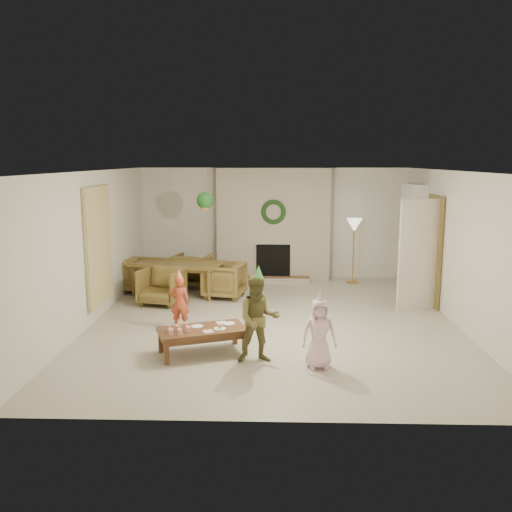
{
  "coord_description": "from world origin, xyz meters",
  "views": [
    {
      "loc": [
        -0.02,
        -8.72,
        2.69
      ],
      "look_at": [
        -0.3,
        0.4,
        1.05
      ],
      "focal_mm": 37.95,
      "sensor_mm": 36.0,
      "label": 1
    }
  ],
  "objects_px": {
    "child_red": "(180,303)",
    "child_plaid": "(259,319)",
    "dining_chair_far": "(192,270)",
    "dining_chair_right": "(224,280)",
    "child_pink": "(319,334)",
    "dining_table": "(178,279)",
    "dining_chair_near": "(162,286)",
    "coffee_table_top": "(202,330)",
    "dining_chair_left": "(142,275)"
  },
  "relations": [
    {
      "from": "dining_chair_far",
      "to": "dining_chair_right",
      "type": "bearing_deg",
      "value": 141.34
    },
    {
      "from": "dining_table",
      "to": "child_plaid",
      "type": "distance_m",
      "value": 4.03
    },
    {
      "from": "dining_chair_near",
      "to": "coffee_table_top",
      "type": "xyz_separation_m",
      "value": [
        1.1,
        -2.61,
        -0.0
      ]
    },
    {
      "from": "dining_chair_near",
      "to": "dining_table",
      "type": "bearing_deg",
      "value": 90.0
    },
    {
      "from": "dining_chair_left",
      "to": "dining_chair_right",
      "type": "relative_size",
      "value": 1.0
    },
    {
      "from": "dining_chair_near",
      "to": "dining_chair_left",
      "type": "height_order",
      "value": "same"
    },
    {
      "from": "child_red",
      "to": "coffee_table_top",
      "type": "bearing_deg",
      "value": 118.58
    },
    {
      "from": "coffee_table_top",
      "to": "child_plaid",
      "type": "height_order",
      "value": "child_plaid"
    },
    {
      "from": "dining_chair_near",
      "to": "dining_chair_left",
      "type": "distance_m",
      "value": 1.1
    },
    {
      "from": "dining_chair_far",
      "to": "child_plaid",
      "type": "relative_size",
      "value": 0.64
    },
    {
      "from": "child_red",
      "to": "dining_chair_far",
      "type": "bearing_deg",
      "value": -80.6
    },
    {
      "from": "dining_chair_near",
      "to": "dining_chair_right",
      "type": "distance_m",
      "value": 1.25
    },
    {
      "from": "child_red",
      "to": "child_pink",
      "type": "height_order",
      "value": "child_pink"
    },
    {
      "from": "dining_chair_left",
      "to": "child_red",
      "type": "bearing_deg",
      "value": -141.04
    },
    {
      "from": "dining_table",
      "to": "dining_chair_near",
      "type": "bearing_deg",
      "value": -90.0
    },
    {
      "from": "child_plaid",
      "to": "dining_chair_near",
      "type": "bearing_deg",
      "value": 115.95
    },
    {
      "from": "dining_chair_right",
      "to": "child_plaid",
      "type": "distance_m",
      "value": 3.52
    },
    {
      "from": "dining_table",
      "to": "coffee_table_top",
      "type": "distance_m",
      "value": 3.5
    },
    {
      "from": "dining_chair_right",
      "to": "coffee_table_top",
      "type": "xyz_separation_m",
      "value": [
        -0.02,
        -3.16,
        -0.0
      ]
    },
    {
      "from": "child_plaid",
      "to": "child_pink",
      "type": "height_order",
      "value": "child_plaid"
    },
    {
      "from": "coffee_table_top",
      "to": "child_pink",
      "type": "distance_m",
      "value": 1.65
    },
    {
      "from": "dining_chair_left",
      "to": "coffee_table_top",
      "type": "height_order",
      "value": "dining_chair_left"
    },
    {
      "from": "dining_table",
      "to": "child_red",
      "type": "xyz_separation_m",
      "value": [
        0.43,
        -2.25,
        0.12
      ]
    },
    {
      "from": "dining_chair_left",
      "to": "child_pink",
      "type": "relative_size",
      "value": 0.82
    },
    {
      "from": "dining_chair_left",
      "to": "dining_chair_far",
      "type": "bearing_deg",
      "value": -45.0
    },
    {
      "from": "coffee_table_top",
      "to": "dining_chair_near",
      "type": "bearing_deg",
      "value": 92.4
    },
    {
      "from": "dining_chair_near",
      "to": "child_red",
      "type": "height_order",
      "value": "child_red"
    },
    {
      "from": "child_pink",
      "to": "dining_chair_far",
      "type": "bearing_deg",
      "value": 112.67
    },
    {
      "from": "dining_chair_right",
      "to": "child_plaid",
      "type": "relative_size",
      "value": 0.64
    },
    {
      "from": "dining_chair_left",
      "to": "child_plaid",
      "type": "bearing_deg",
      "value": -134.11
    },
    {
      "from": "dining_chair_far",
      "to": "child_plaid",
      "type": "height_order",
      "value": "child_plaid"
    },
    {
      "from": "dining_chair_near",
      "to": "child_pink",
      "type": "distance_m",
      "value": 4.08
    },
    {
      "from": "dining_chair_far",
      "to": "child_plaid",
      "type": "bearing_deg",
      "value": 122.21
    },
    {
      "from": "dining_chair_far",
      "to": "coffee_table_top",
      "type": "height_order",
      "value": "dining_chair_far"
    },
    {
      "from": "dining_table",
      "to": "child_plaid",
      "type": "height_order",
      "value": "child_plaid"
    },
    {
      "from": "dining_chair_right",
      "to": "coffee_table_top",
      "type": "relative_size",
      "value": 0.63
    },
    {
      "from": "child_pink",
      "to": "dining_chair_right",
      "type": "bearing_deg",
      "value": 109.04
    },
    {
      "from": "child_plaid",
      "to": "child_pink",
      "type": "distance_m",
      "value": 0.82
    },
    {
      "from": "coffee_table_top",
      "to": "child_plaid",
      "type": "distance_m",
      "value": 0.87
    },
    {
      "from": "dining_chair_right",
      "to": "dining_chair_near",
      "type": "bearing_deg",
      "value": -51.34
    },
    {
      "from": "child_red",
      "to": "child_plaid",
      "type": "height_order",
      "value": "child_plaid"
    },
    {
      "from": "dining_table",
      "to": "child_pink",
      "type": "bearing_deg",
      "value": -43.93
    },
    {
      "from": "dining_chair_far",
      "to": "child_red",
      "type": "bearing_deg",
      "value": 107.64
    },
    {
      "from": "dining_chair_near",
      "to": "child_red",
      "type": "distance_m",
      "value": 1.6
    },
    {
      "from": "coffee_table_top",
      "to": "dining_table",
      "type": "bearing_deg",
      "value": 84.94
    },
    {
      "from": "child_red",
      "to": "dining_chair_left",
      "type": "bearing_deg",
      "value": -59.29
    },
    {
      "from": "child_red",
      "to": "dining_chair_near",
      "type": "bearing_deg",
      "value": -63.44
    },
    {
      "from": "dining_chair_right",
      "to": "coffee_table_top",
      "type": "bearing_deg",
      "value": 12.44
    },
    {
      "from": "dining_chair_far",
      "to": "child_pink",
      "type": "distance_m",
      "value": 5.15
    },
    {
      "from": "dining_chair_left",
      "to": "child_pink",
      "type": "bearing_deg",
      "value": -127.93
    }
  ]
}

